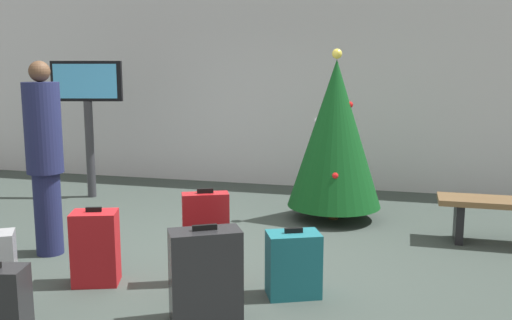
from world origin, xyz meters
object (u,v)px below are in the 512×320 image
Objects in this scene: holiday_tree at (335,134)px; traveller_0 at (44,154)px; flight_info_kiosk at (88,101)px; suitcase_1 at (96,248)px; suitcase_2 at (206,238)px; suitcase_4 at (205,275)px; suitcase_5 at (293,264)px.

holiday_tree reaches higher than traveller_0.
flight_info_kiosk reaches higher than suitcase_1.
suitcase_2 reaches higher than suitcase_4.
suitcase_2 is at bearing -108.63° from holiday_tree.
traveller_0 is 1.25m from suitcase_1.
suitcase_2 is (0.91, 0.25, 0.08)m from suitcase_1.
suitcase_4 is at bearing -48.64° from flight_info_kiosk.
suitcase_5 is at bearing -9.02° from traveller_0.
suitcase_1 is at bearing -58.43° from flight_info_kiosk.
flight_info_kiosk is 4.56m from suitcase_5.
traveller_0 is at bearing 170.98° from suitcase_5.
flight_info_kiosk reaches higher than suitcase_2.
traveller_0 is at bearing 145.88° from suitcase_1.
flight_info_kiosk is (-3.50, 0.30, 0.32)m from holiday_tree.
traveller_0 is 2.82× the size of suitcase_1.
holiday_tree is 3.28m from traveller_0.
suitcase_2 is 1.15× the size of suitcase_4.
suitcase_1 is 1.19× the size of suitcase_5.
holiday_tree is 2.83× the size of suitcase_4.
holiday_tree reaches higher than flight_info_kiosk.
traveller_0 is 2.69m from suitcase_5.
traveller_0 reaches higher than suitcase_1.
suitcase_4 is at bearing -100.32° from holiday_tree.
suitcase_4 reaches higher than suitcase_5.
flight_info_kiosk is 4.58m from suitcase_4.
suitcase_1 is (-1.71, -2.62, -0.73)m from holiday_tree.
suitcase_4 is at bearing -70.37° from suitcase_2.
suitcase_1 is 0.81× the size of suitcase_2.
suitcase_2 is at bearing -10.68° from traveller_0.
holiday_tree is 3.18m from suitcase_4.
suitcase_2 is at bearing 174.83° from suitcase_5.
suitcase_5 is at bearing -5.17° from suitcase_2.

